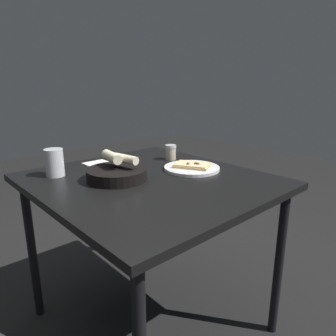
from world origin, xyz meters
The scene contains 7 objects.
ground centered at (0.00, 0.00, 0.00)m, with size 8.00×8.00×0.00m, color black.
dining_table centered at (0.00, 0.00, 0.68)m, with size 0.98×0.90×0.75m.
pizza_plate centered at (-0.03, -0.24, 0.76)m, with size 0.26×0.26×0.04m.
bread_basket centered at (0.08, 0.11, 0.78)m, with size 0.26×0.26×0.11m.
beer_glass centered at (0.31, 0.29, 0.80)m, with size 0.08×0.08×0.12m.
pepper_shaker centered at (0.18, -0.29, 0.78)m, with size 0.06×0.06×0.08m.
napkin centered at (0.34, 0.04, 0.75)m, with size 0.16×0.12×0.00m.
Camera 1 is at (-1.01, 0.81, 1.16)m, focal length 33.25 mm.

